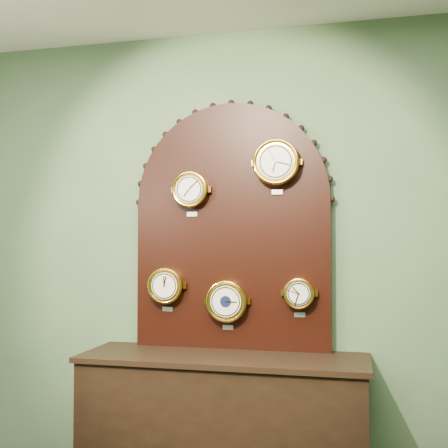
% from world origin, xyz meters
% --- Properties ---
extents(wall_back, '(4.00, 0.00, 4.00)m').
position_xyz_m(wall_back, '(0.00, 2.50, 1.40)').
color(wall_back, '#4E6C4A').
rests_on(wall_back, ground).
extents(shop_counter, '(1.60, 0.50, 0.80)m').
position_xyz_m(shop_counter, '(0.00, 2.23, 0.40)').
color(shop_counter, black).
rests_on(shop_counter, ground_plane).
extents(display_board, '(1.26, 0.06, 1.53)m').
position_xyz_m(display_board, '(0.00, 2.45, 1.63)').
color(display_board, black).
rests_on(display_board, shop_counter).
extents(roman_clock, '(0.22, 0.08, 0.27)m').
position_xyz_m(roman_clock, '(-0.24, 2.38, 1.80)').
color(roman_clock, gold).
rests_on(roman_clock, display_board).
extents(arabic_clock, '(0.28, 0.08, 0.33)m').
position_xyz_m(arabic_clock, '(0.29, 2.38, 1.95)').
color(arabic_clock, gold).
rests_on(arabic_clock, display_board).
extents(hygrometer, '(0.22, 0.08, 0.27)m').
position_xyz_m(hygrometer, '(-0.40, 2.38, 1.21)').
color(hygrometer, gold).
rests_on(hygrometer, display_board).
extents(barometer, '(0.25, 0.08, 0.30)m').
position_xyz_m(barometer, '(-0.01, 2.38, 1.12)').
color(barometer, gold).
rests_on(barometer, display_board).
extents(tide_clock, '(0.18, 0.08, 0.23)m').
position_xyz_m(tide_clock, '(0.42, 2.38, 1.18)').
color(tide_clock, gold).
rests_on(tide_clock, display_board).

